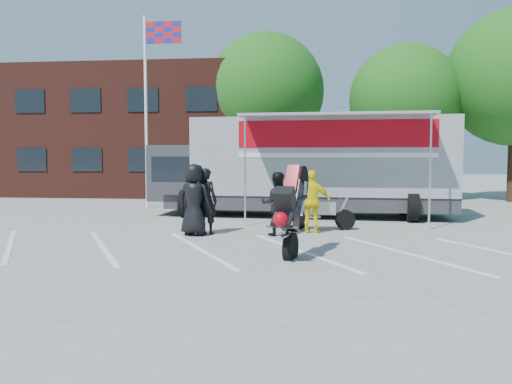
% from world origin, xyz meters
% --- Properties ---
extents(ground, '(100.00, 100.00, 0.00)m').
position_xyz_m(ground, '(0.00, 0.00, 0.00)').
color(ground, '#9B9B96').
rests_on(ground, ground).
extents(parking_bay_lines, '(18.09, 13.33, 0.01)m').
position_xyz_m(parking_bay_lines, '(0.00, 1.00, 0.01)').
color(parking_bay_lines, white).
rests_on(parking_bay_lines, ground).
extents(office_building, '(18.00, 8.00, 7.00)m').
position_xyz_m(office_building, '(-10.00, 18.00, 3.50)').
color(office_building, '#4D2018').
rests_on(office_building, ground).
extents(flagpole, '(1.61, 0.12, 8.00)m').
position_xyz_m(flagpole, '(-6.24, 10.00, 5.05)').
color(flagpole, white).
rests_on(flagpole, ground).
extents(tree_left, '(6.12, 6.12, 8.64)m').
position_xyz_m(tree_left, '(-2.00, 16.00, 5.57)').
color(tree_left, '#382314').
rests_on(tree_left, ground).
extents(tree_mid, '(5.44, 5.44, 7.68)m').
position_xyz_m(tree_mid, '(5.00, 15.00, 4.94)').
color(tree_mid, '#382314').
rests_on(tree_mid, ground).
extents(transporter_truck, '(11.45, 5.99, 3.55)m').
position_xyz_m(transporter_truck, '(0.30, 7.76, 0.00)').
color(transporter_truck, '#919399').
rests_on(transporter_truck, ground).
extents(parked_motorcycle, '(2.06, 0.75, 1.07)m').
position_xyz_m(parked_motorcycle, '(0.74, 4.46, 0.00)').
color(parked_motorcycle, '#ACACB0').
rests_on(parked_motorcycle, ground).
extents(stunt_bike_rider, '(1.36, 2.06, 2.22)m').
position_xyz_m(stunt_bike_rider, '(0.17, 0.74, 0.00)').
color(stunt_bike_rider, black).
rests_on(stunt_bike_rider, ground).
extents(spectator_leather_a, '(1.11, 0.87, 2.00)m').
position_xyz_m(spectator_leather_a, '(-2.79, 3.00, 1.00)').
color(spectator_leather_a, black).
rests_on(spectator_leather_a, ground).
extents(spectator_leather_b, '(0.77, 0.61, 1.87)m').
position_xyz_m(spectator_leather_b, '(-2.53, 3.28, 0.93)').
color(spectator_leather_b, black).
rests_on(spectator_leather_b, ground).
extents(spectator_leather_c, '(0.93, 0.76, 1.76)m').
position_xyz_m(spectator_leather_c, '(-0.53, 3.24, 0.88)').
color(spectator_leather_c, black).
rests_on(spectator_leather_c, ground).
extents(spectator_hivis, '(1.11, 0.57, 1.81)m').
position_xyz_m(spectator_hivis, '(0.46, 3.77, 0.90)').
color(spectator_hivis, '#FFEC0D').
rests_on(spectator_hivis, ground).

